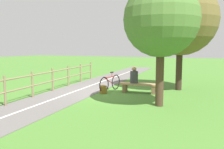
{
  "coord_description": "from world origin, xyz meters",
  "views": [
    {
      "loc": [
        -4.79,
        10.03,
        2.15
      ],
      "look_at": [
        -0.74,
        1.13,
        1.01
      ],
      "focal_mm": 37.29,
      "sensor_mm": 36.0,
      "label": 1
    }
  ],
  "objects_px": {
    "bench": "(139,86)",
    "backpack": "(103,90)",
    "tree_by_path": "(181,19)",
    "tree_near_bench": "(161,20)",
    "person_seated": "(134,76)",
    "bicycle": "(110,83)"
  },
  "relations": [
    {
      "from": "bench",
      "to": "backpack",
      "type": "distance_m",
      "value": 1.69
    },
    {
      "from": "bench",
      "to": "bicycle",
      "type": "distance_m",
      "value": 1.46
    },
    {
      "from": "person_seated",
      "to": "tree_near_bench",
      "type": "height_order",
      "value": "tree_near_bench"
    },
    {
      "from": "bench",
      "to": "backpack",
      "type": "relative_size",
      "value": 4.93
    },
    {
      "from": "backpack",
      "to": "tree_near_bench",
      "type": "relative_size",
      "value": 0.08
    },
    {
      "from": "person_seated",
      "to": "tree_by_path",
      "type": "height_order",
      "value": "tree_by_path"
    },
    {
      "from": "person_seated",
      "to": "backpack",
      "type": "relative_size",
      "value": 2.1
    },
    {
      "from": "bicycle",
      "to": "tree_near_bench",
      "type": "relative_size",
      "value": 0.41
    },
    {
      "from": "tree_by_path",
      "to": "tree_near_bench",
      "type": "relative_size",
      "value": 1.19
    },
    {
      "from": "tree_by_path",
      "to": "bicycle",
      "type": "bearing_deg",
      "value": 29.54
    },
    {
      "from": "backpack",
      "to": "bicycle",
      "type": "bearing_deg",
      "value": -92.6
    },
    {
      "from": "backpack",
      "to": "tree_by_path",
      "type": "distance_m",
      "value": 5.13
    },
    {
      "from": "bench",
      "to": "person_seated",
      "type": "distance_m",
      "value": 0.54
    },
    {
      "from": "person_seated",
      "to": "bench",
      "type": "bearing_deg",
      "value": 180.0
    },
    {
      "from": "tree_near_bench",
      "to": "tree_by_path",
      "type": "bearing_deg",
      "value": -92.26
    },
    {
      "from": "backpack",
      "to": "tree_near_bench",
      "type": "distance_m",
      "value": 4.31
    },
    {
      "from": "bicycle",
      "to": "tree_near_bench",
      "type": "bearing_deg",
      "value": 63.79
    },
    {
      "from": "tree_near_bench",
      "to": "person_seated",
      "type": "bearing_deg",
      "value": -50.08
    },
    {
      "from": "bicycle",
      "to": "backpack",
      "type": "bearing_deg",
      "value": 4.94
    },
    {
      "from": "bench",
      "to": "backpack",
      "type": "bearing_deg",
      "value": 21.94
    },
    {
      "from": "bicycle",
      "to": "tree_by_path",
      "type": "xyz_separation_m",
      "value": [
        -3.03,
        -1.72,
        3.12
      ]
    },
    {
      "from": "backpack",
      "to": "tree_by_path",
      "type": "xyz_separation_m",
      "value": [
        -3.06,
        -2.41,
        3.34
      ]
    }
  ]
}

